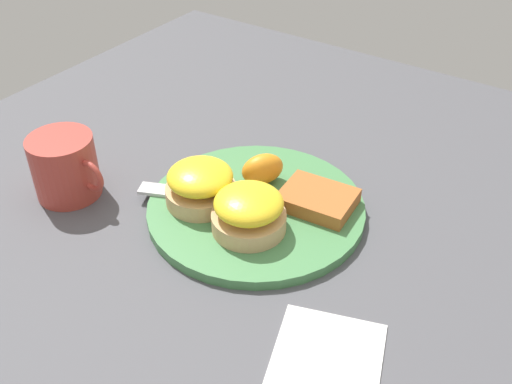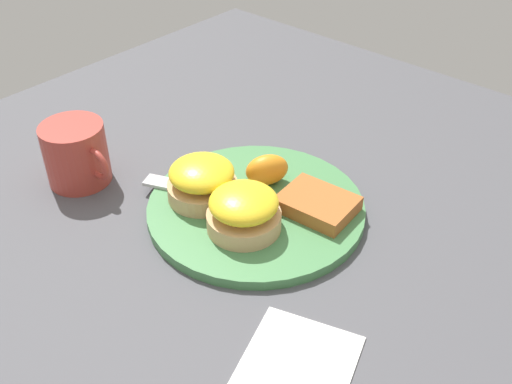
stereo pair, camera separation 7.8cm
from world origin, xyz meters
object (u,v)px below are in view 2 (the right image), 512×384
cup (76,154)px  orange_wedge (267,170)px  sandwich_benedict_left (202,180)px  sandwich_benedict_right (244,211)px  fork (214,193)px  hashbrown_patty (317,204)px

cup → orange_wedge: bearing=35.5°
sandwich_benedict_left → sandwich_benedict_right: same height
sandwich_benedict_left → orange_wedge: (0.04, 0.08, -0.01)m
sandwich_benedict_left → fork: size_ratio=0.42×
orange_wedge → fork: 0.08m
fork → sandwich_benedict_left: bearing=-122.0°
sandwich_benedict_right → cup: size_ratio=0.80×
hashbrown_patty → fork: hashbrown_patty is taller
fork → cup: (-0.18, -0.09, 0.03)m
sandwich_benedict_left → cup: bearing=-157.0°
cup → fork: bearing=25.6°
fork → orange_wedge: bearing=62.7°
orange_wedge → cup: 0.27m
sandwich_benedict_left → orange_wedge: size_ratio=1.57×
orange_wedge → sandwich_benedict_right: bearing=-66.0°
fork → sandwich_benedict_right: bearing=-17.5°
orange_wedge → sandwich_benedict_left: bearing=-118.1°
hashbrown_patty → orange_wedge: bearing=178.4°
hashbrown_patty → fork: size_ratio=0.42×
sandwich_benedict_right → fork: (-0.08, 0.02, -0.02)m
sandwich_benedict_left → cup: 0.19m
sandwich_benedict_left → fork: bearing=58.0°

